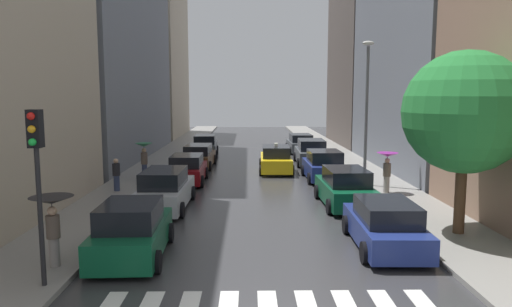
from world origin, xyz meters
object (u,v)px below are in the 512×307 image
parked_car_left_third (187,170)px  street_tree_right (465,113)px  parked_car_right_third (324,166)px  parked_car_right_fourth (311,153)px  pedestrian_by_kerb (387,163)px  lamp_post_right (367,104)px  parked_car_left_fourth (199,157)px  parked_car_left_nearest (132,232)px  parked_car_right_nearest (385,226)px  parked_car_right_second (345,188)px  parked_car_left_second (165,190)px  traffic_light_left_corner (36,159)px  pedestrian_foreground (144,154)px  taxi_midroad (276,160)px  pedestrian_near_tree (116,174)px  pedestrian_far_side (52,213)px  parked_car_left_fifth (205,146)px  parked_car_right_fifth (300,144)px

parked_car_left_third → street_tree_right: bearing=-133.4°
parked_car_right_third → parked_car_right_fourth: parked_car_right_fourth is taller
pedestrian_by_kerb → lamp_post_right: 3.41m
parked_car_left_fourth → parked_car_left_nearest: bearing=-178.8°
parked_car_right_nearest → parked_car_right_third: size_ratio=1.07×
parked_car_right_second → pedestrian_by_kerb: size_ratio=2.31×
parked_car_left_fourth → parked_car_left_second: bearing=-179.4°
parked_car_left_second → parked_car_right_nearest: size_ratio=1.09×
parked_car_right_second → parked_car_right_fourth: 12.03m
parked_car_left_third → traffic_light_left_corner: 14.37m
lamp_post_right → parked_car_right_fourth: bearing=101.7°
traffic_light_left_corner → pedestrian_foreground: bearing=92.9°
parked_car_right_fourth → taxi_midroad: taxi_midroad is taller
parked_car_left_second → pedestrian_near_tree: bearing=44.8°
parked_car_right_third → pedestrian_far_side: (-9.53, -13.52, 0.84)m
parked_car_left_fifth → taxi_midroad: bearing=-148.0°
parked_car_left_third → pedestrian_foreground: size_ratio=2.06×
parked_car_right_fourth → pedestrian_far_side: size_ratio=2.45×
parked_car_left_nearest → traffic_light_left_corner: 3.78m
parked_car_right_fifth → parked_car_left_second: bearing=156.1°
parked_car_right_third → parked_car_left_second: bearing=129.2°
parked_car_left_fourth → parked_car_right_second: parked_car_right_second is taller
parked_car_left_nearest → parked_car_right_second: (7.59, 6.28, -0.01)m
parked_car_left_third → parked_car_right_fourth: parked_car_right_fourth is taller
parked_car_left_third → parked_car_right_third: parked_car_right_third is taller
parked_car_left_third → parked_car_right_nearest: 13.30m
parked_car_right_fourth → lamp_post_right: (1.68, -8.09, 3.52)m
parked_car_left_fifth → parked_car_right_fifth: parked_car_left_fifth is taller
parked_car_left_fifth → parked_car_right_fourth: (7.68, -4.45, 0.03)m
taxi_midroad → street_tree_right: size_ratio=0.74×
pedestrian_by_kerb → parked_car_left_fourth: bearing=-70.9°
parked_car_left_second → parked_car_right_nearest: (7.78, -5.18, -0.07)m
parked_car_right_third → pedestrian_by_kerb: bearing=-151.6°
pedestrian_far_side → lamp_post_right: (11.26, 11.27, 2.71)m
parked_car_left_fourth → parked_car_right_nearest: parked_car_left_fourth is taller
parked_car_left_third → parked_car_right_fourth: (7.63, 6.63, 0.08)m
parked_car_right_nearest → lamp_post_right: bearing=-9.0°
parked_car_right_second → taxi_midroad: (-2.45, 9.02, -0.01)m
parked_car_left_third → pedestrian_foreground: 2.60m
parked_car_left_fourth → lamp_post_right: 12.04m
parked_car_left_fourth → parked_car_right_fifth: parked_car_right_fifth is taller
parked_car_right_fifth → lamp_post_right: bearing=-175.0°
parked_car_left_nearest → pedestrian_foreground: (-2.31, 12.18, 0.77)m
parked_car_left_third → pedestrian_far_side: bearing=171.3°
parked_car_left_second → pedestrian_far_side: bearing=167.0°
pedestrian_near_tree → pedestrian_by_kerb: bearing=-120.5°
parked_car_right_nearest → pedestrian_far_side: (-9.55, -1.81, 0.90)m
street_tree_right → parked_car_left_nearest: bearing=-170.2°
parked_car_right_third → parked_car_right_fifth: parked_car_right_third is taller
pedestrian_far_side → street_tree_right: (12.37, 2.87, 2.59)m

